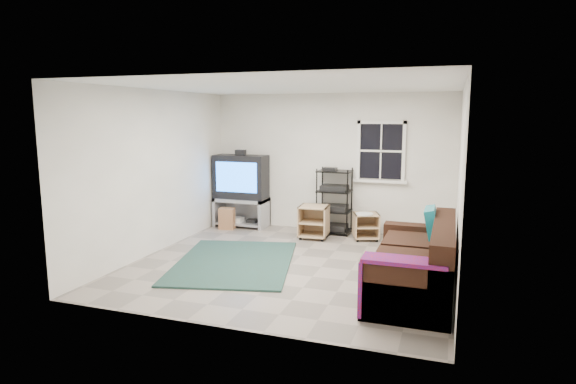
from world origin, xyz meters
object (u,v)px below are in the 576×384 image
at_px(side_table_left, 314,220).
at_px(tv_unit, 241,185).
at_px(av_rack, 334,205).
at_px(side_table_right, 366,224).
at_px(sofa, 416,266).

bearing_deg(side_table_left, tv_unit, 166.31).
xyz_separation_m(av_rack, side_table_right, (0.64, -0.25, -0.26)).
xyz_separation_m(av_rack, side_table_left, (-0.26, -0.43, -0.22)).
height_order(av_rack, side_table_right, av_rack).
distance_m(side_table_left, sofa, 2.97).
bearing_deg(sofa, side_table_left, 131.08).
height_order(tv_unit, sofa, tv_unit).
xyz_separation_m(tv_unit, sofa, (3.57, -2.63, -0.49)).
bearing_deg(tv_unit, sofa, -36.44).
bearing_deg(side_table_left, sofa, -48.92).
bearing_deg(side_table_right, tv_unit, 175.26).
bearing_deg(side_table_right, sofa, -66.52).
distance_m(av_rack, side_table_right, 0.73).
distance_m(side_table_right, sofa, 2.65).
bearing_deg(av_rack, sofa, -57.68).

